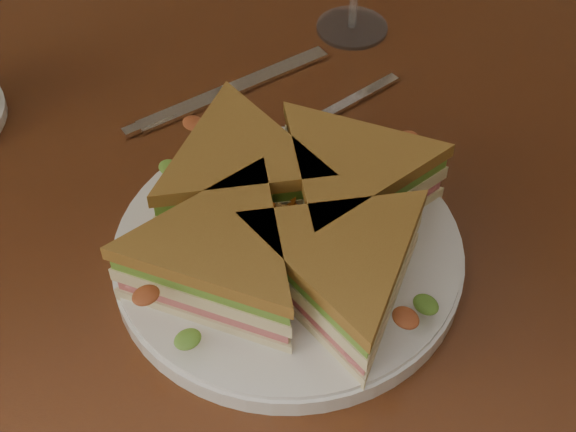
{
  "coord_description": "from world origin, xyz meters",
  "views": [
    {
      "loc": [
        -0.19,
        -0.43,
        1.23
      ],
      "look_at": [
        -0.02,
        -0.09,
        0.8
      ],
      "focal_mm": 50.0,
      "sensor_mm": 36.0,
      "label": 1
    }
  ],
  "objects_px": {
    "sandwich_wedges": "(288,221)",
    "knife": "(222,94)",
    "table": "(272,252)",
    "plate": "(288,253)",
    "spoon": "(282,138)"
  },
  "relations": [
    {
      "from": "sandwich_wedges",
      "to": "knife",
      "type": "distance_m",
      "value": 0.21
    },
    {
      "from": "table",
      "to": "plate",
      "type": "relative_size",
      "value": 4.55
    },
    {
      "from": "table",
      "to": "plate",
      "type": "bearing_deg",
      "value": -105.63
    },
    {
      "from": "sandwich_wedges",
      "to": "spoon",
      "type": "distance_m",
      "value": 0.14
    },
    {
      "from": "table",
      "to": "sandwich_wedges",
      "type": "distance_m",
      "value": 0.17
    },
    {
      "from": "plate",
      "to": "spoon",
      "type": "height_order",
      "value": "plate"
    },
    {
      "from": "table",
      "to": "knife",
      "type": "distance_m",
      "value": 0.15
    },
    {
      "from": "plate",
      "to": "knife",
      "type": "relative_size",
      "value": 1.23
    },
    {
      "from": "table",
      "to": "sandwich_wedges",
      "type": "bearing_deg",
      "value": -105.63
    },
    {
      "from": "spoon",
      "to": "table",
      "type": "bearing_deg",
      "value": -140.67
    },
    {
      "from": "knife",
      "to": "sandwich_wedges",
      "type": "bearing_deg",
      "value": -106.26
    },
    {
      "from": "spoon",
      "to": "sandwich_wedges",
      "type": "bearing_deg",
      "value": -126.23
    },
    {
      "from": "table",
      "to": "sandwich_wedges",
      "type": "xyz_separation_m",
      "value": [
        -0.02,
        -0.09,
        0.14
      ]
    },
    {
      "from": "table",
      "to": "sandwich_wedges",
      "type": "height_order",
      "value": "sandwich_wedges"
    },
    {
      "from": "plate",
      "to": "knife",
      "type": "height_order",
      "value": "plate"
    }
  ]
}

